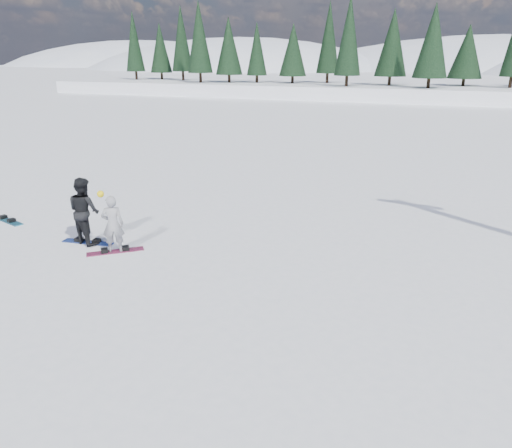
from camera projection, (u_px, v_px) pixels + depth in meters
The scene contains 7 objects.
ground at pixel (103, 268), 12.48m from camera, with size 420.00×420.00×0.00m, color white.
alpine_backdrop at pixel (401, 108), 187.65m from camera, with size 412.50×227.00×53.20m.
snowboarder_woman at pixel (113, 224), 13.23m from camera, with size 0.69×0.63×1.73m.
snowboarder_man at pixel (84, 211), 13.85m from camera, with size 0.92×0.72×1.90m, color black.
snowboard_woman at pixel (115, 251), 13.49m from camera, with size 1.50×0.28×0.03m, color #A02251.
snowboard_man at pixel (88, 242), 14.15m from camera, with size 1.50×0.28×0.03m, color #1D3B9F.
snowboard_loose_c at pixel (7, 221), 16.00m from camera, with size 1.50×0.28×0.03m, color #176483.
Camera 1 is at (7.77, -9.25, 5.07)m, focal length 35.00 mm.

